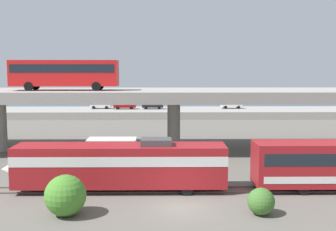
{
  "coord_description": "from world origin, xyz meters",
  "views": [
    {
      "loc": [
        -1.24,
        -27.54,
        9.64
      ],
      "look_at": [
        -0.63,
        23.92,
        3.73
      ],
      "focal_mm": 43.54,
      "sensor_mm": 36.0,
      "label": 1
    }
  ],
  "objects_px": {
    "transit_bus_on_overpass": "(65,72)",
    "parked_car_0": "(152,105)",
    "parked_car_1": "(125,105)",
    "service_truck_west": "(121,153)",
    "parked_car_2": "(100,105)",
    "parked_car_3": "(231,105)",
    "train_locomotive": "(110,164)"
  },
  "relations": [
    {
      "from": "train_locomotive",
      "to": "parked_car_1",
      "type": "relative_size",
      "value": 3.95
    },
    {
      "from": "train_locomotive",
      "to": "transit_bus_on_overpass",
      "type": "height_order",
      "value": "transit_bus_on_overpass"
    },
    {
      "from": "transit_bus_on_overpass",
      "to": "parked_car_2",
      "type": "bearing_deg",
      "value": 92.84
    },
    {
      "from": "parked_car_1",
      "to": "transit_bus_on_overpass",
      "type": "bearing_deg",
      "value": 84.86
    },
    {
      "from": "transit_bus_on_overpass",
      "to": "parked_car_3",
      "type": "relative_size",
      "value": 2.77
    },
    {
      "from": "train_locomotive",
      "to": "parked_car_0",
      "type": "distance_m",
      "value": 51.57
    },
    {
      "from": "parked_car_0",
      "to": "parked_car_2",
      "type": "distance_m",
      "value": 10.79
    },
    {
      "from": "service_truck_west",
      "to": "parked_car_0",
      "type": "xyz_separation_m",
      "value": [
        1.78,
        44.85,
        0.6
      ]
    },
    {
      "from": "train_locomotive",
      "to": "service_truck_west",
      "type": "distance_m",
      "value": 6.71
    },
    {
      "from": "parked_car_2",
      "to": "parked_car_0",
      "type": "bearing_deg",
      "value": -4.06
    },
    {
      "from": "service_truck_west",
      "to": "parked_car_3",
      "type": "height_order",
      "value": "service_truck_west"
    },
    {
      "from": "parked_car_0",
      "to": "parked_car_2",
      "type": "relative_size",
      "value": 1.02
    },
    {
      "from": "parked_car_3",
      "to": "parked_car_1",
      "type": "bearing_deg",
      "value": -177.29
    },
    {
      "from": "parked_car_1",
      "to": "parked_car_2",
      "type": "distance_m",
      "value": 5.23
    },
    {
      "from": "parked_car_0",
      "to": "parked_car_2",
      "type": "height_order",
      "value": "same"
    },
    {
      "from": "train_locomotive",
      "to": "parked_car_3",
      "type": "xyz_separation_m",
      "value": [
        18.32,
        52.45,
        0.04
      ]
    },
    {
      "from": "transit_bus_on_overpass",
      "to": "parked_car_2",
      "type": "distance_m",
      "value": 38.22
    },
    {
      "from": "parked_car_0",
      "to": "parked_car_3",
      "type": "height_order",
      "value": "same"
    },
    {
      "from": "parked_car_2",
      "to": "service_truck_west",
      "type": "bearing_deg",
      "value": -78.87
    },
    {
      "from": "service_truck_west",
      "to": "parked_car_0",
      "type": "relative_size",
      "value": 1.58
    },
    {
      "from": "transit_bus_on_overpass",
      "to": "parked_car_3",
      "type": "xyz_separation_m",
      "value": [
        25.23,
        37.68,
        -7.03
      ]
    },
    {
      "from": "parked_car_2",
      "to": "parked_car_3",
      "type": "bearing_deg",
      "value": 0.33
    },
    {
      "from": "parked_car_0",
      "to": "parked_car_3",
      "type": "distance_m",
      "value": 16.36
    },
    {
      "from": "transit_bus_on_overpass",
      "to": "parked_car_0",
      "type": "bearing_deg",
      "value": 76.39
    },
    {
      "from": "parked_car_3",
      "to": "train_locomotive",
      "type": "bearing_deg",
      "value": -109.26
    },
    {
      "from": "service_truck_west",
      "to": "parked_car_3",
      "type": "distance_m",
      "value": 49.23
    },
    {
      "from": "parked_car_2",
      "to": "parked_car_1",
      "type": "bearing_deg",
      "value": -9.73
    },
    {
      "from": "service_truck_west",
      "to": "parked_car_3",
      "type": "bearing_deg",
      "value": 68.4
    },
    {
      "from": "train_locomotive",
      "to": "parked_car_2",
      "type": "bearing_deg",
      "value": -80.48
    },
    {
      "from": "parked_car_1",
      "to": "service_truck_west",
      "type": "bearing_deg",
      "value": 94.88
    },
    {
      "from": "train_locomotive",
      "to": "parked_car_2",
      "type": "distance_m",
      "value": 53.02
    },
    {
      "from": "transit_bus_on_overpass",
      "to": "parked_car_3",
      "type": "height_order",
      "value": "transit_bus_on_overpass"
    }
  ]
}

